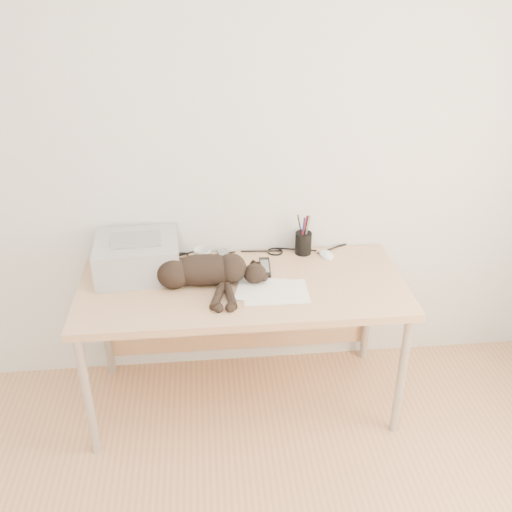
{
  "coord_description": "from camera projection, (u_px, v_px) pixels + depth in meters",
  "views": [
    {
      "loc": [
        -0.17,
        -1.0,
        2.18
      ],
      "look_at": [
        0.06,
        1.34,
        0.92
      ],
      "focal_mm": 40.0,
      "sensor_mm": 36.0,
      "label": 1
    }
  ],
  "objects": [
    {
      "name": "wall_back",
      "position": [
        236.0,
        151.0,
        2.84
      ],
      "size": [
        3.5,
        0.0,
        3.5
      ],
      "primitive_type": "plane",
      "rotation": [
        1.57,
        0.0,
        0.0
      ],
      "color": "silver",
      "rests_on": "floor"
    },
    {
      "name": "desk",
      "position": [
        241.0,
        297.0,
        2.93
      ],
      "size": [
        1.6,
        0.7,
        0.74
      ],
      "color": "tan",
      "rests_on": "floor"
    },
    {
      "name": "printer",
      "position": [
        137.0,
        256.0,
        2.84
      ],
      "size": [
        0.43,
        0.37,
        0.19
      ],
      "color": "#A4A4A8",
      "rests_on": "desk"
    },
    {
      "name": "papers",
      "position": [
        272.0,
        291.0,
        2.72
      ],
      "size": [
        0.36,
        0.28,
        0.01
      ],
      "color": "white",
      "rests_on": "desk"
    },
    {
      "name": "cat",
      "position": [
        200.0,
        272.0,
        2.75
      ],
      "size": [
        0.72,
        0.34,
        0.16
      ],
      "rotation": [
        0.0,
        0.0,
        -0.04
      ],
      "color": "black",
      "rests_on": "desk"
    },
    {
      "name": "mug",
      "position": [
        202.0,
        256.0,
        2.95
      ],
      "size": [
        0.12,
        0.12,
        0.08
      ],
      "primitive_type": "imported",
      "rotation": [
        0.0,
        0.0,
        1.0
      ],
      "color": "white",
      "rests_on": "desk"
    },
    {
      "name": "pen_cup",
      "position": [
        303.0,
        243.0,
        3.04
      ],
      "size": [
        0.09,
        0.09,
        0.23
      ],
      "color": "black",
      "rests_on": "desk"
    },
    {
      "name": "remote_grey",
      "position": [
        226.0,
        258.0,
        3.0
      ],
      "size": [
        0.09,
        0.19,
        0.02
      ],
      "primitive_type": "cube",
      "rotation": [
        0.0,
        0.0,
        0.19
      ],
      "color": "gray",
      "rests_on": "desk"
    },
    {
      "name": "remote_black",
      "position": [
        265.0,
        268.0,
        2.91
      ],
      "size": [
        0.06,
        0.19,
        0.02
      ],
      "primitive_type": "cube",
      "rotation": [
        0.0,
        0.0,
        -0.06
      ],
      "color": "black",
      "rests_on": "desk"
    },
    {
      "name": "mouse",
      "position": [
        326.0,
        253.0,
        3.04
      ],
      "size": [
        0.09,
        0.13,
        0.04
      ],
      "primitive_type": "ellipsoid",
      "rotation": [
        0.0,
        0.0,
        0.18
      ],
      "color": "white",
      "rests_on": "desk"
    },
    {
      "name": "cable_tangle",
      "position": [
        238.0,
        253.0,
        3.06
      ],
      "size": [
        1.36,
        0.09,
        0.01
      ],
      "primitive_type": null,
      "color": "black",
      "rests_on": "desk"
    }
  ]
}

